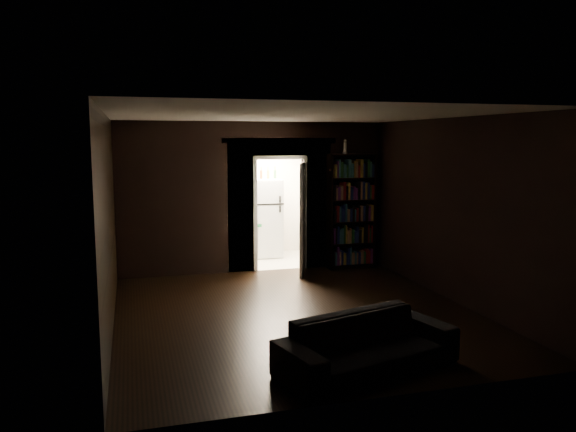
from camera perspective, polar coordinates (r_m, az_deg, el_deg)
name	(u,v)px	position (r m, az deg, el deg)	size (l,w,h in m)	color
ground	(296,314)	(8.13, 0.82, -9.88)	(5.50, 5.50, 0.00)	black
room_walls	(276,190)	(8.82, -1.20, 2.66)	(5.02, 5.61, 2.84)	black
kitchen_alcove	(266,201)	(11.69, -2.22, 1.58)	(2.20, 1.80, 2.60)	beige
sofa	(368,335)	(6.20, 8.09, -11.93)	(2.00, 0.86, 0.77)	black
bookshelf	(351,211)	(10.86, 6.39, 0.48)	(0.90, 0.32, 2.20)	black
refrigerator	(263,218)	(11.88, -2.59, -0.19)	(0.74, 0.68, 1.65)	silver
door	(303,219)	(10.32, 1.49, -0.27)	(0.85, 0.05, 2.05)	white
figurine	(345,147)	(10.72, 5.82, 7.02)	(0.09, 0.09, 0.27)	white
bottles	(265,173)	(11.83, -2.39, 4.43)	(0.64, 0.08, 0.26)	black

